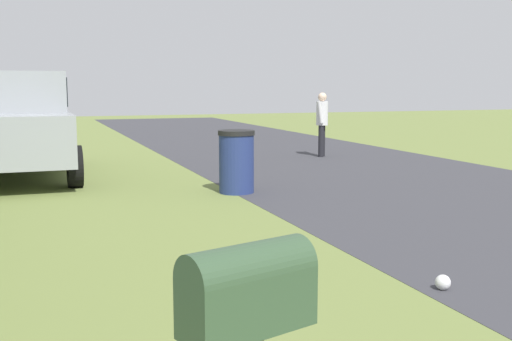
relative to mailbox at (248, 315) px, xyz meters
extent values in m
cube|color=#334C33|center=(0.00, 0.00, 0.05)|extent=(0.34, 0.53, 0.22)
cylinder|color=#334C33|center=(0.00, 0.00, 0.16)|extent=(0.34, 0.53, 0.20)
cube|color=red|center=(0.11, 0.00, 0.12)|extent=(0.02, 0.04, 0.18)
cube|color=#93999E|center=(11.25, 0.95, -0.14)|extent=(5.06, 1.92, 0.90)
cube|color=#93999E|center=(10.64, 0.95, 0.69)|extent=(1.72, 1.76, 0.76)
cube|color=black|center=(10.64, 0.95, 0.69)|extent=(1.67, 1.80, 0.53)
cube|color=#93999E|center=(12.36, 0.08, 0.37)|extent=(2.63, 0.09, 0.12)
cylinder|color=black|center=(9.59, -0.01, -0.64)|extent=(0.76, 0.26, 0.76)
cylinder|color=black|center=(12.92, 0.00, -0.64)|extent=(0.76, 0.26, 0.76)
cylinder|color=navy|center=(8.03, -2.58, -0.52)|extent=(0.60, 0.60, 0.99)
cylinder|color=black|center=(8.03, -2.58, 0.01)|extent=(0.63, 0.63, 0.08)
cylinder|color=black|center=(12.52, -6.39, -0.61)|extent=(0.14, 0.14, 0.82)
cylinder|color=black|center=(12.42, -6.30, -0.61)|extent=(0.14, 0.14, 0.82)
cylinder|color=silver|center=(12.47, -6.35, 0.10)|extent=(0.30, 0.30, 0.61)
sphere|color=beige|center=(12.47, -6.35, 0.52)|extent=(0.22, 0.22, 0.22)
cylinder|color=silver|center=(12.62, -6.47, 0.13)|extent=(0.09, 0.17, 0.56)
cylinder|color=silver|center=(12.32, -6.22, 0.13)|extent=(0.09, 0.17, 0.56)
sphere|color=silver|center=(2.51, -2.73, -0.95)|extent=(0.14, 0.14, 0.14)
camera|label=1|loc=(-2.01, 0.69, 0.81)|focal=43.64mm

